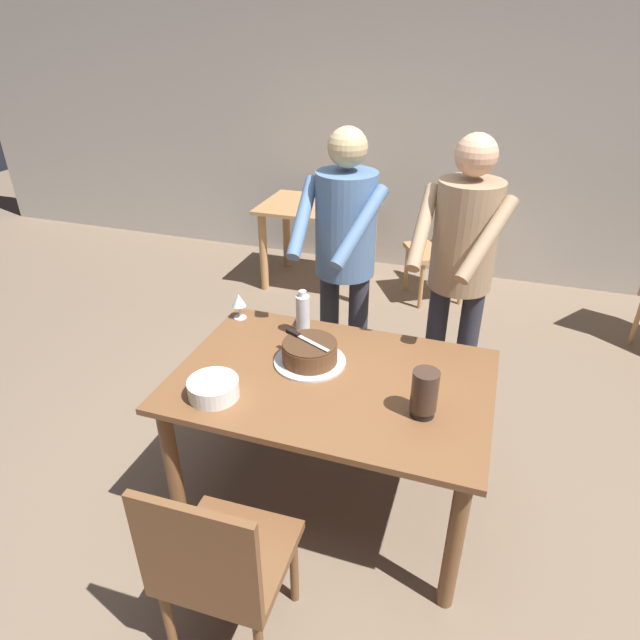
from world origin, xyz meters
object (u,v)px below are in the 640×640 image
object	(u,v)px
chair_near_side	(219,562)
plate_stack	(213,388)
hurricane_lamp	(424,393)
person_standing_beside	(461,264)
water_bottle	(303,315)
person_cutting_cake	(344,252)
main_dining_table	(332,397)
cake_knife	(299,336)
cake_on_platter	(310,353)
wine_glass_near	(239,301)
background_table	(319,223)

from	to	relation	value
chair_near_side	plate_stack	bearing A→B (deg)	117.54
hurricane_lamp	chair_near_side	bearing A→B (deg)	-128.58
hurricane_lamp	person_standing_beside	xyz separation A→B (m)	(0.03, 0.85, 0.22)
plate_stack	water_bottle	world-z (taller)	water_bottle
chair_near_side	person_cutting_cake	bearing A→B (deg)	90.11
plate_stack	person_cutting_cake	xyz separation A→B (m)	(0.29, 0.98, 0.29)
person_cutting_cake	person_standing_beside	world-z (taller)	same
main_dining_table	cake_knife	world-z (taller)	cake_knife
cake_knife	main_dining_table	bearing A→B (deg)	-29.74
plate_stack	cake_on_platter	bearing A→B (deg)	51.05
cake_on_platter	person_cutting_cake	world-z (taller)	person_cutting_cake
cake_on_platter	person_cutting_cake	bearing A→B (deg)	91.35
person_cutting_cake	person_standing_beside	bearing A→B (deg)	2.84
cake_knife	chair_near_side	world-z (taller)	chair_near_side
cake_knife	person_cutting_cake	distance (m)	0.61
main_dining_table	cake_on_platter	world-z (taller)	cake_on_platter
person_standing_beside	chair_near_side	world-z (taller)	person_standing_beside
wine_glass_near	person_standing_beside	bearing A→B (deg)	17.43
cake_on_platter	chair_near_side	size ratio (longest dim) A/B	0.38
plate_stack	background_table	size ratio (longest dim) A/B	0.22
wine_glass_near	background_table	size ratio (longest dim) A/B	0.14
cake_on_platter	person_standing_beside	xyz separation A→B (m)	(0.59, 0.63, 0.27)
person_cutting_cake	wine_glass_near	bearing A→B (deg)	-147.26
cake_on_platter	person_cutting_cake	size ratio (longest dim) A/B	0.20
main_dining_table	person_standing_beside	size ratio (longest dim) A/B	0.83
main_dining_table	hurricane_lamp	xyz separation A→B (m)	(0.43, -0.13, 0.22)
water_bottle	chair_near_side	xyz separation A→B (m)	(0.11, -1.17, -0.37)
plate_stack	water_bottle	bearing A→B (deg)	72.93
person_cutting_cake	person_standing_beside	distance (m)	0.61
person_cutting_cake	main_dining_table	bearing A→B (deg)	-77.63
chair_near_side	water_bottle	bearing A→B (deg)	95.21
plate_stack	water_bottle	distance (m)	0.64
main_dining_table	background_table	distance (m)	2.59
chair_near_side	background_table	distance (m)	3.37
plate_stack	chair_near_side	bearing A→B (deg)	-62.46
cake_knife	chair_near_side	xyz separation A→B (m)	(0.05, -0.97, -0.37)
main_dining_table	cake_knife	distance (m)	0.33
plate_stack	chair_near_side	size ratio (longest dim) A/B	0.24
wine_glass_near	water_bottle	xyz separation A→B (m)	(0.39, -0.06, 0.01)
water_bottle	hurricane_lamp	world-z (taller)	water_bottle
hurricane_lamp	chair_near_side	size ratio (longest dim) A/B	0.23
cake_knife	chair_near_side	distance (m)	1.04
person_cutting_cake	background_table	distance (m)	1.96
wine_glass_near	water_bottle	size ratio (longest dim) A/B	0.58
plate_stack	person_standing_beside	bearing A→B (deg)	48.34
main_dining_table	cake_knife	bearing A→B (deg)	150.26
water_bottle	plate_stack	bearing A→B (deg)	-107.07
person_standing_beside	cake_knife	bearing A→B (deg)	-137.56
cake_knife	plate_stack	bearing A→B (deg)	-120.46
main_dining_table	wine_glass_near	bearing A→B (deg)	149.74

